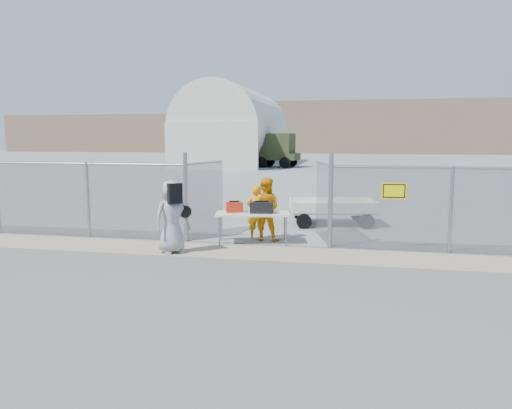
% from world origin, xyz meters
% --- Properties ---
extents(ground, '(160.00, 160.00, 0.00)m').
position_xyz_m(ground, '(0.00, 0.00, 0.00)').
color(ground, '#4A4A4A').
extents(tarmac_inside, '(160.00, 80.00, 0.01)m').
position_xyz_m(tarmac_inside, '(0.00, 42.00, 0.01)').
color(tarmac_inside, gray).
rests_on(tarmac_inside, ground).
extents(dirt_strip, '(44.00, 1.60, 0.01)m').
position_xyz_m(dirt_strip, '(0.00, 1.00, 0.01)').
color(dirt_strip, tan).
rests_on(dirt_strip, ground).
extents(distant_hills, '(140.00, 6.00, 9.00)m').
position_xyz_m(distant_hills, '(5.00, 78.00, 4.50)').
color(distant_hills, '#7F684F').
rests_on(distant_hills, ground).
extents(chain_link_fence, '(40.00, 0.20, 2.20)m').
position_xyz_m(chain_link_fence, '(0.00, 2.00, 1.10)').
color(chain_link_fence, gray).
rests_on(chain_link_fence, ground).
extents(quonset_hangar, '(9.00, 18.00, 8.00)m').
position_xyz_m(quonset_hangar, '(-10.00, 40.00, 4.00)').
color(quonset_hangar, silver).
rests_on(quonset_hangar, ground).
extents(folding_table, '(2.14, 1.24, 0.86)m').
position_xyz_m(folding_table, '(-0.11, 2.10, 0.43)').
color(folding_table, silver).
rests_on(folding_table, ground).
extents(orange_bag, '(0.53, 0.44, 0.28)m').
position_xyz_m(orange_bag, '(-0.63, 2.10, 1.00)').
color(orange_bag, red).
rests_on(orange_bag, folding_table).
extents(black_duffel, '(0.66, 0.44, 0.30)m').
position_xyz_m(black_duffel, '(0.13, 2.11, 1.01)').
color(black_duffel, black).
rests_on(black_duffel, folding_table).
extents(security_worker_left, '(0.57, 0.38, 1.57)m').
position_xyz_m(security_worker_left, '(-0.13, 2.67, 0.78)').
color(security_worker_left, '#F69A08').
rests_on(security_worker_left, ground).
extents(security_worker_right, '(0.91, 0.72, 1.79)m').
position_xyz_m(security_worker_right, '(0.15, 2.59, 0.90)').
color(security_worker_right, '#F69A08').
rests_on(security_worker_right, ground).
extents(visitor, '(1.06, 1.05, 1.85)m').
position_xyz_m(visitor, '(-1.86, 0.56, 0.93)').
color(visitor, '#949498').
rests_on(visitor, ground).
extents(utility_trailer, '(3.94, 2.52, 0.89)m').
position_xyz_m(utility_trailer, '(1.87, 5.51, 0.44)').
color(utility_trailer, silver).
rests_on(utility_trailer, ground).
extents(military_truck, '(6.98, 3.26, 3.21)m').
position_xyz_m(military_truck, '(-6.30, 36.12, 1.61)').
color(military_truck, '#323B1E').
rests_on(military_truck, ground).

